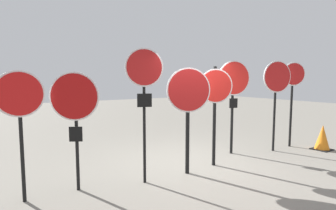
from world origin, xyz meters
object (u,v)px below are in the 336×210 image
Objects in this scene: traffic_cone_0 at (322,137)px; stop_sign_4 at (215,96)px; stop_sign_2 at (144,82)px; stop_sign_6 at (277,84)px; stop_sign_5 at (234,87)px; stop_sign_7 at (293,85)px; stop_sign_0 at (20,104)px; stop_sign_3 at (188,100)px; stop_sign_1 at (75,105)px.

stop_sign_4 is at bearing 170.95° from traffic_cone_0.
stop_sign_2 is 4.11m from stop_sign_6.
stop_sign_4 is 0.92× the size of stop_sign_5.
stop_sign_4 is at bearing -139.79° from stop_sign_5.
stop_sign_2 is at bearing -151.39° from stop_sign_7.
stop_sign_0 is 4.96m from stop_sign_5.
stop_sign_2 is at bearing -162.68° from stop_sign_6.
stop_sign_0 is 0.96× the size of stop_sign_3.
stop_sign_6 is at bearing 19.68° from stop_sign_2.
stop_sign_7 is at bearing 125.29° from traffic_cone_0.
stop_sign_3 is at bearing -146.72° from stop_sign_5.
stop_sign_0 is at bearing -164.49° from stop_sign_3.
stop_sign_2 reaches higher than stop_sign_7.
stop_sign_6 is 1.00× the size of stop_sign_7.
stop_sign_1 is 2.99× the size of traffic_cone_0.
stop_sign_6 is 3.51× the size of traffic_cone_0.
stop_sign_0 is at bearing -171.05° from stop_sign_2.
stop_sign_0 is at bearing -161.32° from stop_sign_5.
stop_sign_0 is at bearing -154.65° from stop_sign_7.
stop_sign_1 is at bearing -177.32° from stop_sign_2.
stop_sign_3 is at bearing -161.44° from stop_sign_6.
traffic_cone_0 is (3.59, -0.57, -1.27)m from stop_sign_4.
traffic_cone_0 is (6.61, -0.83, -1.21)m from stop_sign_1.
stop_sign_4 is 2.28m from stop_sign_6.
stop_sign_6 reaches higher than stop_sign_1.
stop_sign_6 is (4.10, 0.11, -0.08)m from stop_sign_2.
stop_sign_7 is (4.95, 0.17, -0.12)m from stop_sign_2.
stop_sign_0 is 3.00× the size of traffic_cone_0.
stop_sign_4 is (3.03, -0.26, 0.06)m from stop_sign_1.
stop_sign_1 is at bearing -158.44° from stop_sign_4.
stop_sign_5 is at bearing -2.97° from stop_sign_0.
stop_sign_3 reaches higher than stop_sign_0.
stop_sign_7 is at bearing 28.25° from stop_sign_4.
stop_sign_6 is at bearing 27.45° from stop_sign_4.
traffic_cone_0 is (5.42, -0.50, -1.60)m from stop_sign_2.
stop_sign_2 is 1.07m from stop_sign_3.
stop_sign_3 is at bearing -150.31° from stop_sign_7.
stop_sign_4 is at bearing -9.45° from stop_sign_0.
stop_sign_1 is at bearing -167.15° from stop_sign_3.
stop_sign_2 is 3.61× the size of traffic_cone_0.
stop_sign_1 is 0.85× the size of stop_sign_7.
stop_sign_6 is at bearing -4.78° from stop_sign_5.
stop_sign_1 is 0.93× the size of stop_sign_4.
stop_sign_0 is at bearing -166.26° from stop_sign_6.
stop_sign_0 is at bearing -157.36° from stop_sign_4.
stop_sign_2 is (1.19, -0.33, 0.40)m from stop_sign_1.
stop_sign_6 is at bearing -7.67° from stop_sign_0.
traffic_cone_0 is at bearing -28.10° from stop_sign_7.
stop_sign_2 is 5.67m from traffic_cone_0.
stop_sign_3 is 4.61m from traffic_cone_0.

